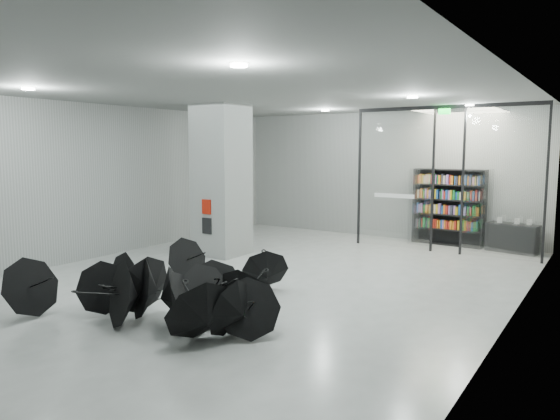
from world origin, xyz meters
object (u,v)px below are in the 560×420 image
Objects in this scene: column at (222,180)px; shop_counter at (513,238)px; umbrella_cluster at (174,301)px; bookshelf at (449,207)px.

column is 3.02× the size of shop_counter.
shop_counter is 9.93m from umbrella_cluster.
bookshelf is (4.72, 4.75, -0.88)m from column.
column reaches higher than shop_counter.
shop_counter is (6.53, 4.59, -1.60)m from column.
bookshelf is at bearing 78.18° from umbrella_cluster.
umbrella_cluster is at bearing -98.42° from bookshelf.
bookshelf is at bearing 45.16° from column.
column reaches higher than bookshelf.
shop_counter is at bearing -1.53° from bookshelf.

